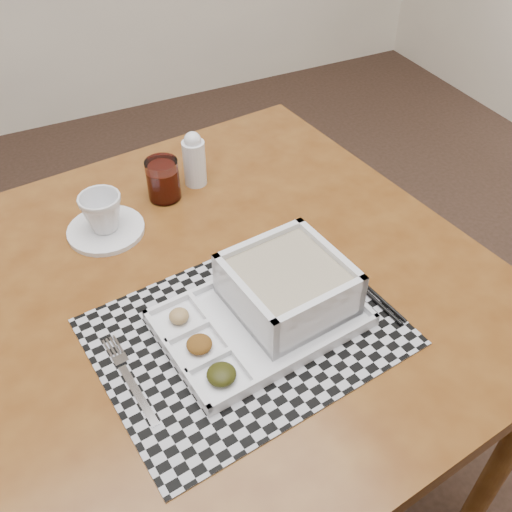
# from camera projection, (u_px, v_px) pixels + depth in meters

# --- Properties ---
(dining_table) EXTENTS (1.06, 1.06, 0.72)m
(dining_table) POSITION_uv_depth(u_px,v_px,m) (216.00, 308.00, 1.07)
(dining_table) COLOR #552A0F
(dining_table) RESTS_ON ground
(placemat) EXTENTS (0.51, 0.42, 0.00)m
(placemat) POSITION_uv_depth(u_px,v_px,m) (246.00, 332.00, 0.93)
(placemat) COLOR #A9A9B1
(placemat) RESTS_ON dining_table
(serving_tray) EXTENTS (0.34, 0.26, 0.09)m
(serving_tray) POSITION_uv_depth(u_px,v_px,m) (279.00, 296.00, 0.94)
(serving_tray) COLOR silver
(serving_tray) RESTS_ON placemat
(fork) EXTENTS (0.04, 0.19, 0.00)m
(fork) POSITION_uv_depth(u_px,v_px,m) (130.00, 376.00, 0.86)
(fork) COLOR silver
(fork) RESTS_ON placemat
(spoon) EXTENTS (0.04, 0.18, 0.01)m
(spoon) POSITION_uv_depth(u_px,v_px,m) (330.00, 256.00, 1.06)
(spoon) COLOR silver
(spoon) RESTS_ON placemat
(chopsticks) EXTENTS (0.05, 0.24, 0.01)m
(chopsticks) POSITION_uv_depth(u_px,v_px,m) (356.00, 280.00, 1.01)
(chopsticks) COLOR black
(chopsticks) RESTS_ON placemat
(saucer) EXTENTS (0.15, 0.15, 0.01)m
(saucer) POSITION_uv_depth(u_px,v_px,m) (106.00, 230.00, 1.11)
(saucer) COLOR silver
(saucer) RESTS_ON dining_table
(cup) EXTENTS (0.09, 0.09, 0.08)m
(cup) POSITION_uv_depth(u_px,v_px,m) (102.00, 213.00, 1.08)
(cup) COLOR silver
(cup) RESTS_ON saucer
(juice_glass) EXTENTS (0.07, 0.07, 0.09)m
(juice_glass) POSITION_uv_depth(u_px,v_px,m) (163.00, 181.00, 1.17)
(juice_glass) COLOR white
(juice_glass) RESTS_ON dining_table
(creamer_bottle) EXTENTS (0.05, 0.05, 0.12)m
(creamer_bottle) POSITION_uv_depth(u_px,v_px,m) (194.00, 159.00, 1.20)
(creamer_bottle) COLOR silver
(creamer_bottle) RESTS_ON dining_table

